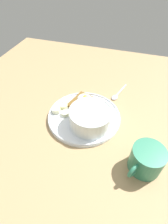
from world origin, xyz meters
TOP-DOWN VIEW (x-y plane):
  - ground_plane at (0.00, 0.00)cm, footprint 120.00×120.00cm
  - plate at (0.00, 0.00)cm, footprint 27.17×27.17cm
  - oatmeal_bowl at (3.30, -3.29)cm, footprint 14.84×14.84cm
  - toast_slice at (-1.80, 6.12)cm, footprint 12.59×12.59cm
  - poached_egg at (-1.71, 6.07)cm, footprint 7.92×5.66cm
  - banana_slice_front at (-6.83, -1.55)cm, footprint 3.89×3.79cm
  - banana_slice_left at (-8.94, 1.85)cm, footprint 4.33×4.38cm
  - banana_slice_back at (-10.74, -1.21)cm, footprint 4.72×4.73cm
  - banana_slice_right at (-8.90, 4.67)cm, footprint 3.98×4.04cm
  - coffee_mug at (22.81, -13.92)cm, footprint 9.59×11.61cm
  - spoon at (9.89, 17.56)cm, footprint 5.34×12.40cm

SIDE VIEW (x-z plane):
  - ground_plane at x=0.00cm, z-range 0.00..2.00cm
  - spoon at x=9.89cm, z-range 2.00..2.80cm
  - plate at x=0.00cm, z-range 2.00..3.60cm
  - banana_slice_right at x=-8.90cm, z-range 2.91..4.26cm
  - toast_slice at x=-1.80cm, z-range 3.07..4.23cm
  - banana_slice_left at x=-8.94cm, z-range 2.87..4.60cm
  - banana_slice_front at x=-6.83cm, z-range 2.91..4.58cm
  - banana_slice_back at x=-10.74cm, z-range 2.85..4.88cm
  - poached_egg at x=-1.71cm, z-range 4.00..7.70cm
  - coffee_mug at x=22.81cm, z-range 2.11..10.21cm
  - oatmeal_bowl at x=3.30cm, z-range 3.07..9.81cm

